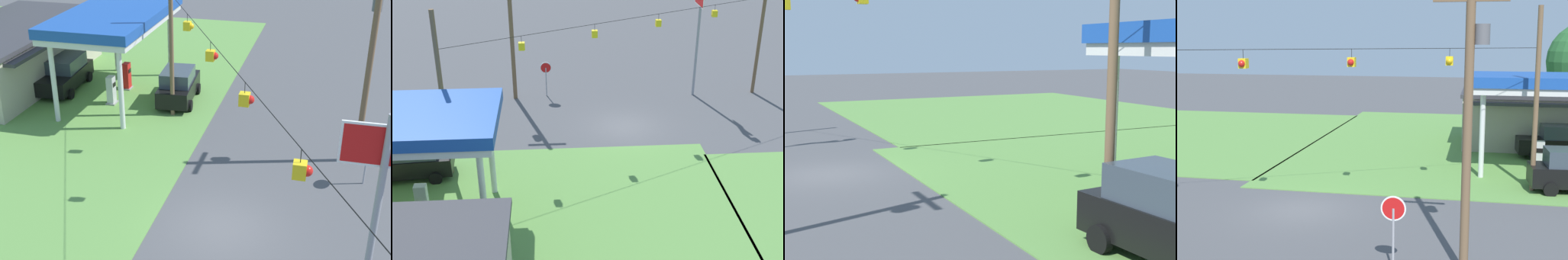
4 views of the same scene
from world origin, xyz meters
TOP-DOWN VIEW (x-y plane):
  - ground_plane at (0.00, 0.00)m, footprint 160.00×160.00m
  - grass_verge_opposite_corner at (-16.00, 16.00)m, footprint 24.00×24.00m
  - car_at_pumps_front at (11.93, 5.23)m, footprint 4.58×2.38m
  - signal_span_gantry at (-0.00, -0.01)m, footprint 20.12×10.24m

SIDE VIEW (x-z plane):
  - ground_plane at x=0.00m, z-range 0.00..0.00m
  - grass_verge_opposite_corner at x=-16.00m, z-range 0.00..0.04m
  - car_at_pumps_front at x=11.93m, z-range 0.00..2.10m
  - signal_span_gantry at x=0.00m, z-range 0.40..9.20m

